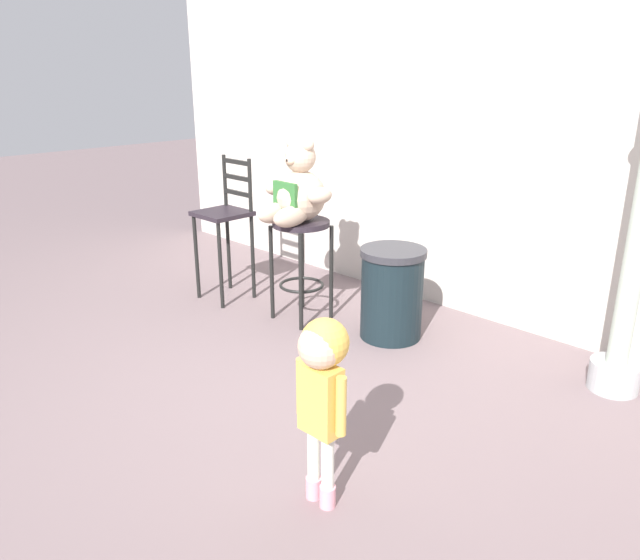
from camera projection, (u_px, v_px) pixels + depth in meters
ground_plane at (288, 387)px, 3.78m from camera, size 24.00×24.00×0.00m
building_wall at (479, 99)px, 4.56m from camera, size 7.07×0.30×3.30m
bar_stool_with_teddy at (301, 248)px, 4.64m from camera, size 0.43×0.43×0.79m
teddy_bear at (298, 192)px, 4.47m from camera, size 0.58×0.52×0.61m
child_walking at (322, 374)px, 2.58m from camera, size 0.28×0.23×0.90m
trash_bin at (392, 293)px, 4.39m from camera, size 0.47×0.47×0.67m
bar_chair_empty at (226, 221)px, 5.05m from camera, size 0.39×0.39×1.18m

